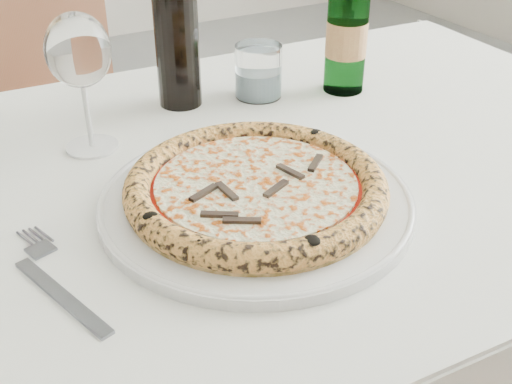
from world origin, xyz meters
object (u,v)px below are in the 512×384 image
(beer_bottle, at_px, (347,29))
(plate, at_px, (256,200))
(pizza, at_px, (256,187))
(wine_glass, at_px, (78,54))
(dining_table, at_px, (220,231))
(chair_far, at_px, (45,119))
(wine_bottle, at_px, (176,31))
(tumbler, at_px, (258,75))

(beer_bottle, bearing_deg, plate, -140.96)
(pizza, height_order, wine_glass, wine_glass)
(dining_table, xyz_separation_m, chair_far, (-0.08, 0.77, -0.13))
(dining_table, xyz_separation_m, plate, (-0.00, -0.10, 0.11))
(beer_bottle, relative_size, wine_bottle, 0.93)
(tumbler, relative_size, beer_bottle, 0.33)
(beer_bottle, bearing_deg, tumbler, 161.64)
(pizza, bearing_deg, plate, 16.22)
(wine_bottle, bearing_deg, beer_bottle, -16.96)
(wine_glass, xyz_separation_m, beer_bottle, (0.42, 0.00, -0.03))
(chair_far, relative_size, tumbler, 11.22)
(pizza, bearing_deg, wine_bottle, 82.32)
(chair_far, relative_size, wine_bottle, 3.46)
(plate, relative_size, wine_glass, 1.96)
(plate, height_order, wine_bottle, wine_bottle)
(wine_bottle, bearing_deg, tumbler, -15.37)
(chair_far, height_order, plate, chair_far)
(pizza, relative_size, wine_bottle, 1.13)
(plate, relative_size, tumbler, 4.39)
(tumbler, bearing_deg, plate, -119.76)
(dining_table, distance_m, wine_glass, 0.30)
(wine_glass, relative_size, tumbler, 2.24)
(wine_glass, bearing_deg, wine_bottle, 25.80)
(pizza, height_order, tumbler, tumbler)
(chair_far, distance_m, tumbler, 0.68)
(wine_glass, distance_m, wine_bottle, 0.19)
(dining_table, xyz_separation_m, tumbler, (0.16, 0.19, 0.13))
(dining_table, height_order, pizza, pizza)
(dining_table, xyz_separation_m, pizza, (-0.00, -0.10, 0.12))
(wine_glass, xyz_separation_m, wine_bottle, (0.17, 0.08, -0.02))
(chair_far, relative_size, beer_bottle, 3.70)
(wine_bottle, bearing_deg, chair_far, 102.21)
(dining_table, height_order, tumbler, tumbler)
(beer_bottle, bearing_deg, pizza, -140.96)
(chair_far, xyz_separation_m, wine_glass, (-0.05, -0.63, 0.36))
(dining_table, height_order, beer_bottle, beer_bottle)
(beer_bottle, xyz_separation_m, wine_bottle, (-0.25, 0.08, 0.01))
(dining_table, bearing_deg, chair_far, 95.65)
(tumbler, distance_m, beer_bottle, 0.16)
(dining_table, height_order, wine_glass, wine_glass)
(plate, distance_m, wine_bottle, 0.34)
(chair_far, distance_m, wine_glass, 0.72)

